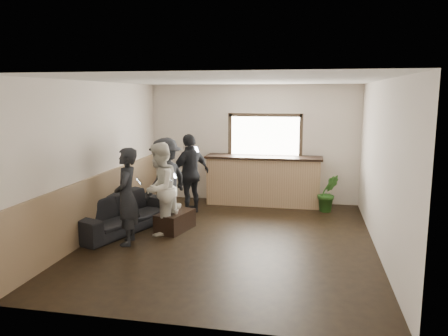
% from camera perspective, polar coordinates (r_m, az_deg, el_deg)
% --- Properties ---
extents(ground, '(5.00, 6.00, 0.01)m').
position_cam_1_polar(ground, '(7.91, 0.76, -9.34)').
color(ground, black).
extents(room_shell, '(5.01, 6.01, 2.80)m').
position_cam_1_polar(room_shell, '(7.73, -4.60, 1.39)').
color(room_shell, silver).
rests_on(room_shell, ground).
extents(bar_counter, '(2.70, 0.68, 2.13)m').
position_cam_1_polar(bar_counter, '(10.29, 5.16, -1.24)').
color(bar_counter, tan).
rests_on(bar_counter, ground).
extents(sofa, '(1.58, 2.40, 0.65)m').
position_cam_1_polar(sofa, '(8.62, -13.25, -5.72)').
color(sofa, black).
rests_on(sofa, ground).
extents(coffee_table, '(0.64, 0.90, 0.36)m').
position_cam_1_polar(coffee_table, '(8.43, -6.41, -6.91)').
color(coffee_table, black).
rests_on(coffee_table, ground).
extents(cup_a, '(0.18, 0.18, 0.10)m').
position_cam_1_polar(cup_a, '(8.57, -6.03, -5.00)').
color(cup_a, silver).
rests_on(cup_a, coffee_table).
extents(cup_b, '(0.12, 0.12, 0.09)m').
position_cam_1_polar(cup_b, '(8.22, -6.28, -5.70)').
color(cup_b, silver).
rests_on(cup_b, coffee_table).
extents(potted_plant, '(0.55, 0.49, 0.84)m').
position_cam_1_polar(potted_plant, '(9.90, 13.43, -3.21)').
color(potted_plant, '#2D6623').
rests_on(potted_plant, ground).
extents(person_a, '(0.53, 0.69, 1.68)m').
position_cam_1_polar(person_a, '(7.67, -12.60, -3.65)').
color(person_a, black).
rests_on(person_a, ground).
extents(person_b, '(0.73, 0.89, 1.71)m').
position_cam_1_polar(person_b, '(8.11, -8.41, -2.70)').
color(person_b, white).
rests_on(person_b, ground).
extents(person_c, '(1.00, 1.27, 1.72)m').
position_cam_1_polar(person_c, '(8.86, -7.60, -1.61)').
color(person_c, black).
rests_on(person_c, ground).
extents(person_d, '(0.92, 1.08, 1.74)m').
position_cam_1_polar(person_d, '(9.49, -4.41, -0.75)').
color(person_d, black).
rests_on(person_d, ground).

